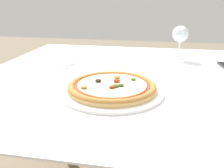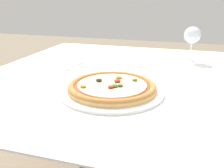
{
  "view_description": "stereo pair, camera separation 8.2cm",
  "coord_description": "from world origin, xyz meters",
  "px_view_note": "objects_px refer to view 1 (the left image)",
  "views": [
    {
      "loc": [
        0.06,
        -0.96,
        1.04
      ],
      "look_at": [
        -0.09,
        -0.2,
        0.76
      ],
      "focal_mm": 40.0,
      "sensor_mm": 36.0,
      "label": 1
    },
    {
      "loc": [
        0.13,
        -0.94,
        1.04
      ],
      "look_at": [
        -0.09,
        -0.2,
        0.76
      ],
      "focal_mm": 40.0,
      "sensor_mm": 36.0,
      "label": 2
    }
  ],
  "objects_px": {
    "dining_table": "(142,94)",
    "fork": "(68,66)",
    "wine_glass_far_left": "(180,35)",
    "pizza_plate": "(112,88)"
  },
  "relations": [
    {
      "from": "dining_table",
      "to": "pizza_plate",
      "type": "bearing_deg",
      "value": -113.89
    },
    {
      "from": "pizza_plate",
      "to": "fork",
      "type": "xyz_separation_m",
      "value": [
        -0.25,
        0.27,
        -0.01
      ]
    },
    {
      "from": "dining_table",
      "to": "pizza_plate",
      "type": "height_order",
      "value": "pizza_plate"
    },
    {
      "from": "dining_table",
      "to": "fork",
      "type": "xyz_separation_m",
      "value": [
        -0.34,
        0.08,
        0.08
      ]
    },
    {
      "from": "pizza_plate",
      "to": "wine_glass_far_left",
      "type": "relative_size",
      "value": 2.07
    },
    {
      "from": "wine_glass_far_left",
      "to": "pizza_plate",
      "type": "bearing_deg",
      "value": -115.29
    },
    {
      "from": "fork",
      "to": "wine_glass_far_left",
      "type": "xyz_separation_m",
      "value": [
        0.5,
        0.24,
        0.12
      ]
    },
    {
      "from": "dining_table",
      "to": "wine_glass_far_left",
      "type": "bearing_deg",
      "value": 63.85
    },
    {
      "from": "dining_table",
      "to": "fork",
      "type": "relative_size",
      "value": 7.81
    },
    {
      "from": "dining_table",
      "to": "wine_glass_far_left",
      "type": "distance_m",
      "value": 0.41
    }
  ]
}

